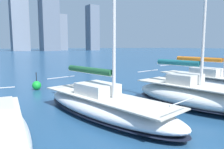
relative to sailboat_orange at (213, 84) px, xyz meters
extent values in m
cube|color=slate|center=(-73.23, -146.58, 16.86)|extent=(8.29, 8.49, 35.20)
cube|color=gray|center=(-51.73, -158.92, 13.23)|extent=(7.50, 8.46, 27.94)
cube|color=slate|center=(-37.82, -145.74, 25.82)|extent=(11.92, 10.57, 53.12)
cube|color=gray|center=(-20.23, -156.12, 21.02)|extent=(11.56, 8.56, 43.52)
ellipsoid|color=white|center=(0.00, 0.04, -0.11)|extent=(2.81, 9.59, 1.25)
ellipsoid|color=black|center=(0.00, 0.04, -0.46)|extent=(2.83, 9.64, 0.10)
cube|color=beige|center=(0.00, 0.04, 0.55)|extent=(2.34, 8.43, 0.06)
cube|color=silver|center=(0.03, -0.53, 0.85)|extent=(1.49, 2.16, 0.55)
cylinder|color=silver|center=(0.07, -1.24, 1.63)|extent=(0.34, 3.98, 0.12)
cylinder|color=orange|center=(0.07, -1.24, 1.75)|extent=(0.52, 3.67, 0.32)
cylinder|color=silver|center=(0.24, -4.22, 1.07)|extent=(1.72, 0.14, 0.04)
ellipsoid|color=white|center=(4.25, 1.22, -0.11)|extent=(3.64, 7.30, 1.26)
ellipsoid|color=black|center=(4.25, 1.22, -0.45)|extent=(3.66, 7.33, 0.10)
cube|color=beige|center=(4.25, 1.22, 0.56)|extent=(3.04, 6.40, 0.06)
cube|color=silver|center=(4.30, 0.81, 0.86)|extent=(1.85, 1.74, 0.55)
cylinder|color=silver|center=(4.37, 0.28, 1.64)|extent=(0.49, 2.93, 0.12)
cylinder|color=#19606B|center=(4.37, 0.28, 1.76)|extent=(0.66, 2.73, 0.32)
cylinder|color=silver|center=(4.64, -1.90, 1.08)|extent=(2.08, 0.30, 0.04)
ellipsoid|color=white|center=(9.26, -0.15, -0.25)|extent=(3.88, 9.27, 0.98)
ellipsoid|color=black|center=(9.26, -0.15, -0.52)|extent=(3.90, 9.32, 0.10)
cube|color=beige|center=(9.26, -0.15, 0.28)|extent=(3.26, 8.13, 0.06)
cube|color=silver|center=(9.34, -0.68, 0.58)|extent=(1.80, 2.19, 0.55)
cylinder|color=silver|center=(9.16, 0.51, 4.73)|extent=(0.16, 0.16, 8.85)
cylinder|color=silver|center=(9.45, -1.35, 1.36)|extent=(0.70, 3.75, 0.12)
cylinder|color=#1E5633|center=(9.45, -1.35, 1.48)|extent=(0.85, 3.48, 0.32)
cylinder|color=silver|center=(8.62, 3.93, 0.80)|extent=(1.63, 0.29, 0.04)
cylinder|color=silver|center=(9.88, -4.15, 0.80)|extent=(1.88, 0.33, 0.04)
sphere|color=green|center=(10.12, -8.85, -0.39)|extent=(0.70, 0.70, 0.70)
cylinder|color=black|center=(10.12, -8.85, 0.31)|extent=(0.06, 0.06, 0.70)
camera|label=1|loc=(14.90, 8.68, 2.74)|focal=35.00mm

